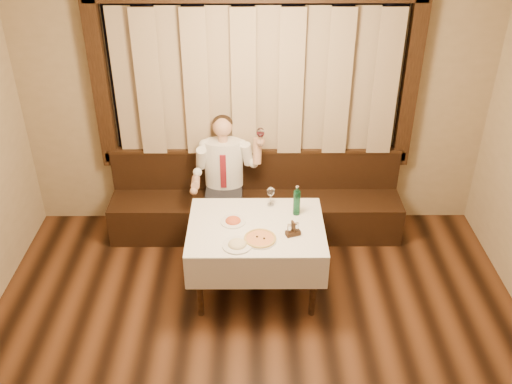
{
  "coord_description": "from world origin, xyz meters",
  "views": [
    {
      "loc": [
        -0.02,
        -2.66,
        3.78
      ],
      "look_at": [
        0.0,
        1.9,
        1.0
      ],
      "focal_mm": 40.0,
      "sensor_mm": 36.0,
      "label": 1
    }
  ],
  "objects_px": {
    "pasta_red": "(233,219)",
    "green_bottle": "(297,202)",
    "cruet_caddy": "(293,230)",
    "banquette": "(256,206)",
    "dining_table": "(256,235)",
    "seated_man": "(224,171)",
    "pizza": "(260,239)",
    "pasta_cream": "(237,243)"
  },
  "relations": [
    {
      "from": "pasta_cream",
      "to": "green_bottle",
      "type": "height_order",
      "value": "green_bottle"
    },
    {
      "from": "green_bottle",
      "to": "seated_man",
      "type": "relative_size",
      "value": 0.22
    },
    {
      "from": "dining_table",
      "to": "pasta_cream",
      "type": "xyz_separation_m",
      "value": [
        -0.17,
        -0.31,
        0.14
      ]
    },
    {
      "from": "pizza",
      "to": "pasta_red",
      "type": "xyz_separation_m",
      "value": [
        -0.25,
        0.28,
        0.02
      ]
    },
    {
      "from": "pasta_cream",
      "to": "seated_man",
      "type": "height_order",
      "value": "seated_man"
    },
    {
      "from": "pizza",
      "to": "green_bottle",
      "type": "xyz_separation_m",
      "value": [
        0.35,
        0.42,
        0.12
      ]
    },
    {
      "from": "dining_table",
      "to": "seated_man",
      "type": "distance_m",
      "value": 1.01
    },
    {
      "from": "dining_table",
      "to": "pizza",
      "type": "height_order",
      "value": "pizza"
    },
    {
      "from": "pasta_red",
      "to": "banquette",
      "type": "bearing_deg",
      "value": 77.4
    },
    {
      "from": "cruet_caddy",
      "to": "dining_table",
      "type": "bearing_deg",
      "value": 134.9
    },
    {
      "from": "pasta_red",
      "to": "pasta_cream",
      "type": "height_order",
      "value": "pasta_cream"
    },
    {
      "from": "banquette",
      "to": "cruet_caddy",
      "type": "distance_m",
      "value": 1.32
    },
    {
      "from": "pasta_red",
      "to": "pasta_cream",
      "type": "relative_size",
      "value": 0.89
    },
    {
      "from": "pasta_cream",
      "to": "green_bottle",
      "type": "xyz_separation_m",
      "value": [
        0.55,
        0.51,
        0.09
      ]
    },
    {
      "from": "cruet_caddy",
      "to": "seated_man",
      "type": "height_order",
      "value": "seated_man"
    },
    {
      "from": "pasta_red",
      "to": "green_bottle",
      "type": "xyz_separation_m",
      "value": [
        0.6,
        0.14,
        0.1
      ]
    },
    {
      "from": "pasta_red",
      "to": "green_bottle",
      "type": "distance_m",
      "value": 0.63
    },
    {
      "from": "banquette",
      "to": "pizza",
      "type": "distance_m",
      "value": 1.33
    },
    {
      "from": "green_bottle",
      "to": "cruet_caddy",
      "type": "height_order",
      "value": "green_bottle"
    },
    {
      "from": "pizza",
      "to": "cruet_caddy",
      "type": "distance_m",
      "value": 0.31
    },
    {
      "from": "cruet_caddy",
      "to": "seated_man",
      "type": "xyz_separation_m",
      "value": [
        -0.67,
        1.09,
        0.01
      ]
    },
    {
      "from": "green_bottle",
      "to": "banquette",
      "type": "bearing_deg",
      "value": 115.04
    },
    {
      "from": "pizza",
      "to": "pasta_red",
      "type": "distance_m",
      "value": 0.38
    },
    {
      "from": "banquette",
      "to": "seated_man",
      "type": "bearing_deg",
      "value": -165.12
    },
    {
      "from": "pasta_red",
      "to": "seated_man",
      "type": "relative_size",
      "value": 0.17
    },
    {
      "from": "pasta_cream",
      "to": "seated_man",
      "type": "xyz_separation_m",
      "value": [
        -0.17,
        1.25,
        0.03
      ]
    },
    {
      "from": "dining_table",
      "to": "pizza",
      "type": "xyz_separation_m",
      "value": [
        0.03,
        -0.23,
        0.12
      ]
    },
    {
      "from": "cruet_caddy",
      "to": "seated_man",
      "type": "relative_size",
      "value": 0.1
    },
    {
      "from": "pasta_cream",
      "to": "green_bottle",
      "type": "relative_size",
      "value": 0.87
    },
    {
      "from": "banquette",
      "to": "dining_table",
      "type": "xyz_separation_m",
      "value": [
        0.0,
        -1.02,
        0.34
      ]
    },
    {
      "from": "pasta_cream",
      "to": "seated_man",
      "type": "relative_size",
      "value": 0.19
    },
    {
      "from": "pasta_red",
      "to": "pasta_cream",
      "type": "xyz_separation_m",
      "value": [
        0.05,
        -0.37,
        0.0
      ]
    },
    {
      "from": "seated_man",
      "to": "pasta_cream",
      "type": "bearing_deg",
      "value": -82.35
    },
    {
      "from": "dining_table",
      "to": "pizza",
      "type": "distance_m",
      "value": 0.26
    },
    {
      "from": "banquette",
      "to": "cruet_caddy",
      "type": "height_order",
      "value": "banquette"
    },
    {
      "from": "pasta_red",
      "to": "cruet_caddy",
      "type": "xyz_separation_m",
      "value": [
        0.55,
        -0.21,
        0.02
      ]
    },
    {
      "from": "pizza",
      "to": "pasta_cream",
      "type": "bearing_deg",
      "value": -156.25
    },
    {
      "from": "cruet_caddy",
      "to": "pasta_cream",
      "type": "bearing_deg",
      "value": 177.39
    },
    {
      "from": "pizza",
      "to": "green_bottle",
      "type": "distance_m",
      "value": 0.56
    },
    {
      "from": "banquette",
      "to": "pizza",
      "type": "height_order",
      "value": "banquette"
    },
    {
      "from": "pizza",
      "to": "pasta_cream",
      "type": "relative_size",
      "value": 1.15
    },
    {
      "from": "banquette",
      "to": "pasta_red",
      "type": "bearing_deg",
      "value": -102.6
    }
  ]
}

